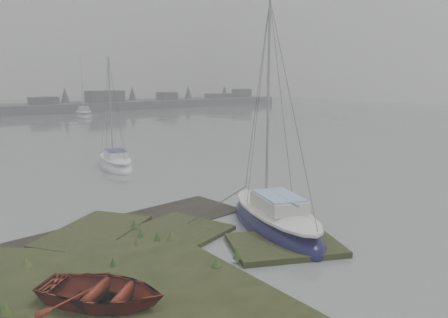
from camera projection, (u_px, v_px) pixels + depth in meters
ground at (28, 142)px, 37.76m from camera, size 160.00×160.00×0.00m
far_shoreline at (140, 104)px, 78.53m from camera, size 60.00×8.00×4.15m
sailboat_main at (275, 222)px, 16.02m from camera, size 3.97×6.61×8.87m
sailboat_white at (116, 164)px, 26.99m from camera, size 2.62×5.37×7.26m
sailboat_far_b at (84, 115)px, 61.42m from camera, size 4.09×6.93×9.29m
dinghy at (102, 291)px, 10.29m from camera, size 3.70×3.81×0.64m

